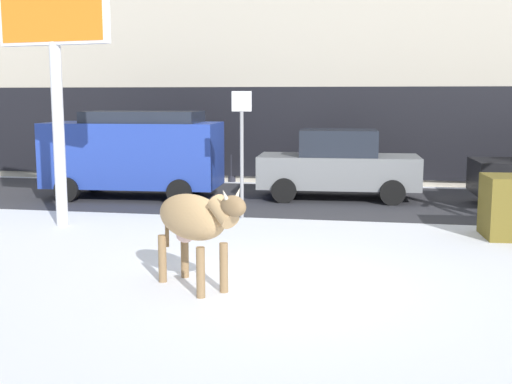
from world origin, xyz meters
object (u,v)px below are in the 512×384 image
object	(u,v)px
car_blue_van	(134,152)
pedestrian_near_billboard	(232,154)
billboard	(53,16)
cow_tan	(194,220)
pedestrian_far_left	(410,157)
car_grey_sedan	(338,165)
street_sign	(242,144)

from	to	relation	value
car_blue_van	pedestrian_near_billboard	size ratio (longest dim) A/B	2.71
billboard	cow_tan	bearing A→B (deg)	-43.76
billboard	pedestrian_far_left	world-z (taller)	billboard
car_grey_sedan	pedestrian_far_left	bearing A→B (deg)	55.38
car_grey_sedan	pedestrian_near_billboard	size ratio (longest dim) A/B	2.48
cow_tan	street_sign	world-z (taller)	street_sign
car_blue_van	pedestrian_far_left	world-z (taller)	car_blue_van
car_grey_sedan	street_sign	bearing A→B (deg)	-121.21
cow_tan	car_grey_sedan	distance (m)	8.72
car_blue_van	car_grey_sedan	xyz separation A→B (m)	(5.40, 0.79, -0.33)
car_blue_van	car_grey_sedan	distance (m)	5.46
billboard	car_blue_van	world-z (taller)	billboard
car_blue_van	billboard	bearing A→B (deg)	-91.61
billboard	pedestrian_far_left	bearing A→B (deg)	45.51
cow_tan	pedestrian_near_billboard	size ratio (longest dim) A/B	0.99
cow_tan	car_grey_sedan	size ratio (longest dim) A/B	0.40
cow_tan	pedestrian_far_left	bearing A→B (deg)	73.08
cow_tan	car_blue_van	bearing A→B (deg)	116.56
cow_tan	car_blue_van	distance (m)	8.72
billboard	pedestrian_far_left	size ratio (longest dim) A/B	3.21
car_blue_van	pedestrian_near_billboard	distance (m)	4.13
cow_tan	car_grey_sedan	bearing A→B (deg)	80.10
pedestrian_far_left	car_blue_van	bearing A→B (deg)	-153.55
billboard	pedestrian_near_billboard	world-z (taller)	billboard
cow_tan	car_grey_sedan	world-z (taller)	car_grey_sedan
car_grey_sedan	street_sign	size ratio (longest dim) A/B	1.52
pedestrian_far_left	street_sign	xyz separation A→B (m)	(-3.94, -6.10, 0.79)
car_blue_van	street_sign	distance (m)	4.24
cow_tan	billboard	distance (m)	6.47
car_grey_sedan	pedestrian_near_billboard	bearing A→B (deg)	140.88
street_sign	pedestrian_near_billboard	bearing A→B (deg)	104.73
cow_tan	pedestrian_near_billboard	xyz separation A→B (m)	(-2.05, 11.47, -0.11)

